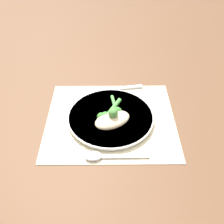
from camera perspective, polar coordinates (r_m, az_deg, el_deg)
The scene contains 9 objects.
ground_plane at distance 0.85m, azimuth 0.00°, elevation -1.65°, with size 3.00×3.00×0.00m, color brown.
placemat at distance 0.85m, azimuth 0.00°, elevation -1.55°, with size 0.41×0.36×0.00m.
plate at distance 0.84m, azimuth 0.00°, elevation -1.05°, with size 0.28×0.28×0.01m.
chicken_fillet at distance 0.80m, azimuth 0.39°, elevation -1.73°, with size 0.13×0.11×0.03m.
pesto_dollop_primary at distance 0.79m, azimuth 0.55°, elevation -0.24°, with size 0.03×0.03×0.03m.
broccoli_stalk_front at distance 0.82m, azimuth -0.89°, elevation -0.62°, with size 0.08×0.12×0.03m.
broccoli_stalk_right at distance 0.83m, azimuth 1.11°, elevation 0.15°, with size 0.04×0.11×0.03m.
knife at distance 0.96m, azimuth 0.94°, elevation 5.07°, with size 0.21×0.05×0.01m.
spoon at distance 0.74m, azimuth -2.02°, elevation -9.56°, with size 0.18×0.03×0.01m.
Camera 1 is at (-0.00, -0.61, 0.59)m, focal length 42.00 mm.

